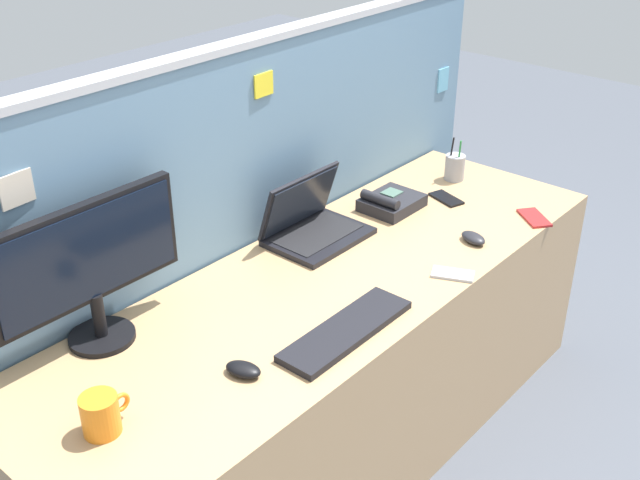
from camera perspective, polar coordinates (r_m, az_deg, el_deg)
ground_plane at (r=2.91m, az=0.77°, el=-14.96°), size 10.00×10.00×0.00m
desk at (r=2.68m, az=0.82°, el=-9.38°), size 2.23×0.71×0.72m
cubicle_divider at (r=2.71m, az=-5.53°, el=-0.20°), size 2.57×0.08×1.40m
desktop_monitor at (r=2.16m, az=-16.56°, el=-1.59°), size 0.57×0.19×0.41m
laptop at (r=2.69m, az=-0.65°, el=1.28°), size 0.34×0.25×0.22m
desk_phone at (r=2.91m, az=5.19°, el=2.77°), size 0.22×0.18×0.08m
keyboard_main at (r=2.21m, az=1.93°, el=-6.62°), size 0.46×0.14×0.02m
computer_mouse_right_hand at (r=2.72m, az=11.13°, el=0.15°), size 0.09×0.11×0.03m
computer_mouse_left_hand at (r=2.07m, az=-5.63°, el=-9.39°), size 0.08×0.11×0.03m
pen_cup at (r=3.18m, az=9.82°, el=5.27°), size 0.08×0.08×0.18m
cell_phone_black_slab at (r=3.02m, az=9.21°, el=3.01°), size 0.11×0.15×0.01m
cell_phone_red_case at (r=2.94m, az=15.38°, el=1.58°), size 0.15×0.16×0.01m
cell_phone_silver_slab at (r=2.52m, az=9.67°, el=-2.47°), size 0.12×0.15×0.01m
coffee_mug at (r=1.95m, az=-15.71°, el=-12.16°), size 0.13×0.09×0.10m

